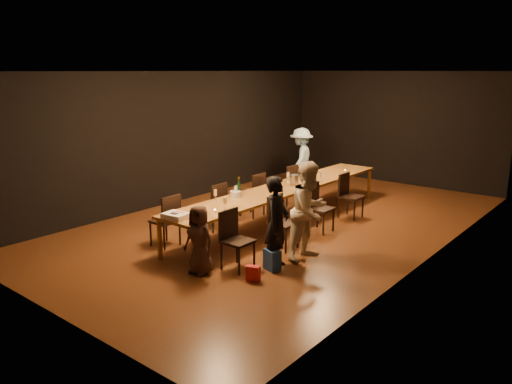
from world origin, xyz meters
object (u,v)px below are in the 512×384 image
Objects in this scene: chair_left_2 at (252,194)px; chair_left_3 at (285,185)px; woman_birthday at (277,223)px; chair_left_1 at (212,206)px; table at (285,189)px; plate_stack at (235,194)px; child at (199,240)px; champagne_bottle at (239,186)px; chair_right_0 at (238,240)px; man_blue at (301,159)px; woman_tan at (309,211)px; chair_right_1 at (284,223)px; ice_bucket at (294,180)px; birthday_cake at (176,216)px; chair_right_2 at (321,208)px; chair_right_3 at (351,196)px; chair_left_0 at (165,220)px.

chair_left_3 is at bearing 0.00° from chair_left_2.
chair_left_1 is at bearing 53.44° from woman_birthday.
woman_birthday is (1.27, -1.95, 0.03)m from table.
plate_stack reaches higher than table.
champagne_bottle is at bearing 110.23° from child.
chair_left_1 is at bearing 125.89° from child.
man_blue is at bearing -156.03° from chair_right_0.
woman_tan is (0.19, 0.63, 0.08)m from woman_birthday.
chair_right_1 is 0.90m from woman_birthday.
woman_tan is at bearing -48.79° from ice_bucket.
woman_birthday reaches higher than chair_left_1.
chair_left_1 is 1.85m from birthday_cake.
chair_left_3 is at bearing 16.92° from woman_birthday.
ice_bucket is (0.86, 0.32, 0.39)m from chair_left_2.
chair_right_2 is 1.00× the size of chair_left_2.
chair_left_2 reaches higher than birthday_cake.
chair_right_2 and chair_left_3 have the same top height.
chair_right_3 is 0.57× the size of woman_tan.
man_blue is at bearing 97.17° from birthday_cake.
chair_right_2 and chair_left_1 have the same top height.
ice_bucket reaches higher than chair_right_2.
chair_right_2 is at bearing -90.00° from chair_left_2.
woman_birthday is at bearing 12.05° from chair_right_2.
chair_left_0 is (-1.70, -2.40, 0.00)m from chair_right_2.
ice_bucket is (0.01, 0.32, 0.15)m from table.
chair_right_1 is 1.00× the size of chair_right_2.
man_blue reaches higher than woman_birthday.
chair_right_1 is 1.77m from ice_bucket.
champagne_bottle reaches higher than chair_right_2.
chair_right_3 is at bearing -9.42° from woman_birthday.
plate_stack is 1.56m from ice_bucket.
woman_birthday reaches higher than birthday_cake.
birthday_cake is (0.79, -2.84, 0.33)m from chair_left_2.
chair_left_0 is at bearing -25.28° from chair_right_3.
plate_stack is (-1.68, 0.10, -0.00)m from woman_tan.
man_blue reaches higher than champagne_bottle.
chair_left_0 is at bearing -107.62° from ice_bucket.
chair_right_0 and chair_left_0 have the same top height.
ice_bucket is (-1.25, 2.27, 0.12)m from woman_birthday.
table is 6.45× the size of chair_right_1.
chair_right_0 is at bearing -47.32° from plate_stack.
child is at bearing -66.85° from champagne_bottle.
ice_bucket reaches higher than chair_left_0.
chair_left_2 is 2.89m from woman_birthday.
chair_right_1 is 2.26× the size of birthday_cake.
man_blue is at bearing 20.48° from chair_left_3.
chair_right_0 reaches higher than table.
plate_stack is (0.62, -1.23, 0.34)m from chair_left_2.
child is 5.34× the size of plate_stack.
chair_right_2 is 2.08m from chair_left_3.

